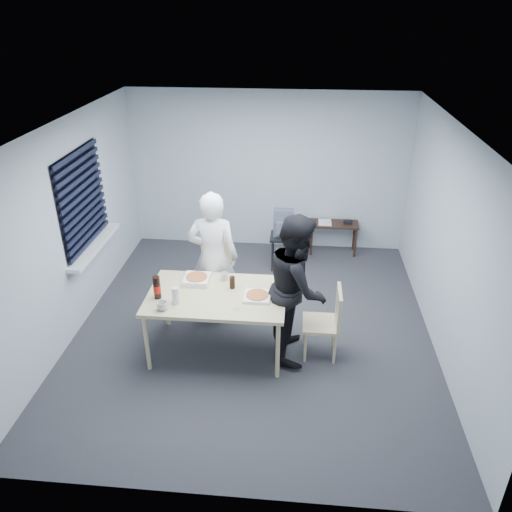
# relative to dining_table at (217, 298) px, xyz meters

# --- Properties ---
(room) EXTENTS (5.00, 5.00, 5.00)m
(room) POSITION_rel_dining_table_xyz_m (-1.82, 0.88, 0.72)
(room) COLOR #2A292E
(room) RESTS_ON ground
(dining_table) EXTENTS (1.60, 1.01, 0.78)m
(dining_table) POSITION_rel_dining_table_xyz_m (0.00, 0.00, 0.00)
(dining_table) COLOR #CAB68F
(dining_table) RESTS_ON ground
(chair_far) EXTENTS (0.42, 0.42, 0.89)m
(chair_far) POSITION_rel_dining_table_xyz_m (-0.21, 1.12, -0.21)
(chair_far) COLOR #CAB68F
(chair_far) RESTS_ON ground
(chair_right) EXTENTS (0.42, 0.42, 0.89)m
(chair_right) POSITION_rel_dining_table_xyz_m (1.30, 0.02, -0.21)
(chair_right) COLOR #CAB68F
(chair_right) RESTS_ON ground
(person_white) EXTENTS (0.65, 0.42, 1.77)m
(person_white) POSITION_rel_dining_table_xyz_m (-0.15, 0.69, 0.17)
(person_white) COLOR white
(person_white) RESTS_ON ground
(person_black) EXTENTS (0.47, 0.86, 1.77)m
(person_black) POSITION_rel_dining_table_xyz_m (0.92, 0.06, 0.17)
(person_black) COLOR black
(person_black) RESTS_ON ground
(side_table) EXTENTS (0.80, 0.35, 0.53)m
(side_table) POSITION_rel_dining_table_xyz_m (1.49, 2.76, -0.27)
(side_table) COLOR #362017
(side_table) RESTS_ON ground
(stool) EXTENTS (0.40, 0.40, 0.55)m
(stool) POSITION_rel_dining_table_xyz_m (0.68, 2.16, -0.28)
(stool) COLOR black
(stool) RESTS_ON ground
(backpack) EXTENTS (0.31, 0.22, 0.43)m
(backpack) POSITION_rel_dining_table_xyz_m (0.68, 2.14, 0.04)
(backpack) COLOR #575E66
(backpack) RESTS_ON stool
(pizza_box_a) EXTENTS (0.30, 0.30, 0.08)m
(pizza_box_a) POSITION_rel_dining_table_xyz_m (-0.28, 0.26, 0.10)
(pizza_box_a) COLOR white
(pizza_box_a) RESTS_ON dining_table
(pizza_box_b) EXTENTS (0.30, 0.30, 0.04)m
(pizza_box_b) POSITION_rel_dining_table_xyz_m (0.47, -0.03, 0.08)
(pizza_box_b) COLOR white
(pizza_box_b) RESTS_ON dining_table
(mug_a) EXTENTS (0.17, 0.17, 0.10)m
(mug_a) POSITION_rel_dining_table_xyz_m (-0.54, -0.37, 0.11)
(mug_a) COLOR silver
(mug_a) RESTS_ON dining_table
(mug_b) EXTENTS (0.10, 0.10, 0.09)m
(mug_b) POSITION_rel_dining_table_xyz_m (0.04, 0.34, 0.11)
(mug_b) COLOR silver
(mug_b) RESTS_ON dining_table
(cola_glass) EXTENTS (0.09, 0.09, 0.15)m
(cola_glass) POSITION_rel_dining_table_xyz_m (0.16, 0.16, 0.13)
(cola_glass) COLOR black
(cola_glass) RESTS_ON dining_table
(soda_bottle) EXTENTS (0.09, 0.09, 0.27)m
(soda_bottle) POSITION_rel_dining_table_xyz_m (-0.65, -0.14, 0.19)
(soda_bottle) COLOR black
(soda_bottle) RESTS_ON dining_table
(plastic_cups) EXTENTS (0.09, 0.09, 0.20)m
(plastic_cups) POSITION_rel_dining_table_xyz_m (-0.42, -0.23, 0.16)
(plastic_cups) COLOR silver
(plastic_cups) RESTS_ON dining_table
(rubber_band) EXTENTS (0.06, 0.06, 0.00)m
(rubber_band) POSITION_rel_dining_table_xyz_m (0.27, -0.30, 0.06)
(rubber_band) COLOR red
(rubber_band) RESTS_ON dining_table
(papers) EXTENTS (0.30, 0.34, 0.00)m
(papers) POSITION_rel_dining_table_xyz_m (1.34, 2.77, -0.18)
(papers) COLOR white
(papers) RESTS_ON side_table
(black_box) EXTENTS (0.14, 0.10, 0.06)m
(black_box) POSITION_rel_dining_table_xyz_m (1.71, 2.76, -0.16)
(black_box) COLOR black
(black_box) RESTS_ON side_table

